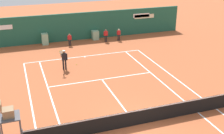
{
  "coord_description": "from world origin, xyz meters",
  "views": [
    {
      "loc": [
        -5.76,
        -12.42,
        9.05
      ],
      "look_at": [
        0.88,
        6.62,
        0.8
      ],
      "focal_mm": 46.51,
      "sensor_mm": 36.0,
      "label": 1
    }
  ],
  "objects": [
    {
      "name": "umpire_chair",
      "position": [
        -6.5,
        0.33,
        1.7
      ],
      "size": [
        1.0,
        1.0,
        2.5
      ],
      "rotation": [
        0.0,
        0.0,
        -1.57
      ],
      "color": "#47474C",
      "rests_on": "ground_plane"
    },
    {
      "name": "ball_kid_centre_post",
      "position": [
        3.2,
        15.24,
        0.78
      ],
      "size": [
        0.45,
        0.19,
        1.36
      ],
      "rotation": [
        0.0,
        0.0,
        3.09
      ],
      "color": "black",
      "rests_on": "ground_plane"
    },
    {
      "name": "sponsor_back_wall",
      "position": [
        -0.01,
        16.97,
        1.4
      ],
      "size": [
        25.0,
        1.02,
        2.89
      ],
      "color": "#1E5642",
      "rests_on": "ground_plane"
    },
    {
      "name": "ball_kid_left_post",
      "position": [
        -0.6,
        15.24,
        0.72
      ],
      "size": [
        0.41,
        0.18,
        1.24
      ],
      "rotation": [
        0.0,
        0.0,
        3.06
      ],
      "color": "black",
      "rests_on": "ground_plane"
    },
    {
      "name": "player_on_baseline",
      "position": [
        -2.26,
        9.19,
        0.98
      ],
      "size": [
        0.71,
        0.67,
        1.85
      ],
      "rotation": [
        0.0,
        0.0,
        3.03
      ],
      "color": "black",
      "rests_on": "ground_plane"
    },
    {
      "name": "ball_kid_right_post",
      "position": [
        4.64,
        15.24,
        0.73
      ],
      "size": [
        0.42,
        0.19,
        1.27
      ],
      "rotation": [
        0.0,
        0.0,
        3.25
      ],
      "color": "black",
      "rests_on": "ground_plane"
    },
    {
      "name": "ground_plane",
      "position": [
        -0.0,
        0.58,
        0.0
      ],
      "size": [
        80.0,
        80.0,
        0.01
      ],
      "color": "#A8512D"
    },
    {
      "name": "tennis_ball_near_service_line",
      "position": [
        -1.13,
        9.9,
        0.03
      ],
      "size": [
        0.07,
        0.07,
        0.07
      ],
      "primitive_type": "sphere",
      "color": "#CCE033",
      "rests_on": "ground_plane"
    },
    {
      "name": "tennis_net",
      "position": [
        0.0,
        0.0,
        0.51
      ],
      "size": [
        12.1,
        0.1,
        1.07
      ],
      "color": "#4C4C51",
      "rests_on": "ground_plane"
    }
  ]
}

